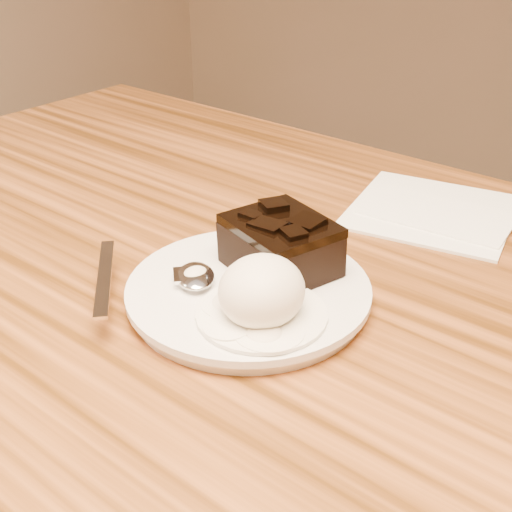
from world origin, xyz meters
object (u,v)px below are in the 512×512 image
Objects in this scene: plate at (248,294)px; napkin at (432,210)px; brownie at (280,249)px; spoon at (195,278)px; ice_cream_scoop at (262,291)px.

plate is 0.26m from napkin.
napkin is at bearing 80.89° from plate.
brownie reaches higher than spoon.
ice_cream_scoop is 0.38× the size of spoon.
plate is at bearing -12.24° from spoon.
brownie is at bearing -99.56° from napkin.
brownie is at bearing 83.56° from plate.
spoon is at bearing -105.30° from napkin.
plate is at bearing -99.11° from napkin.
plate is 2.96× the size of ice_cream_scoop.
ice_cream_scoop is at bearing -49.94° from spoon.
plate is 1.13× the size of spoon.
ice_cream_scoop is 0.08m from spoon.
ice_cream_scoop reaches higher than spoon.
spoon is (-0.04, -0.06, -0.01)m from brownie.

